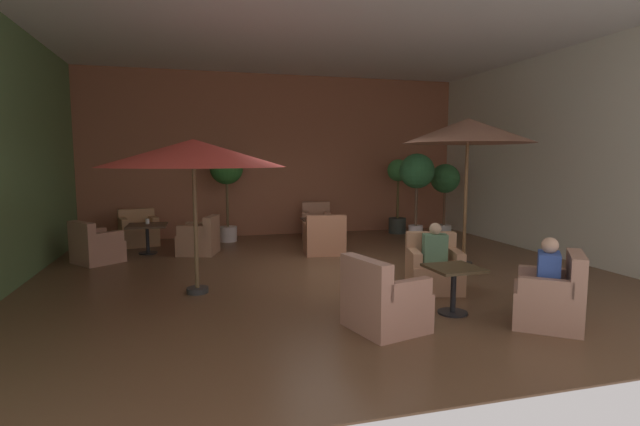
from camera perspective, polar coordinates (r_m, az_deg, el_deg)
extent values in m
cube|color=brown|center=(8.30, 0.83, -7.34)|extent=(9.90, 9.12, 0.02)
cube|color=#9F5D42|center=(12.47, -4.94, 6.90)|extent=(9.90, 0.08, 4.13)
cube|color=silver|center=(10.53, 27.64, 6.26)|extent=(0.08, 9.12, 4.13)
cube|color=silver|center=(8.35, 0.88, 21.68)|extent=(9.90, 9.12, 0.06)
cylinder|color=black|center=(10.63, -20.00, -4.54)|extent=(0.38, 0.38, 0.02)
cylinder|color=black|center=(10.58, -20.06, -3.07)|extent=(0.07, 0.07, 0.58)
cube|color=#473223|center=(10.54, -20.12, -1.42)|extent=(0.80, 0.80, 0.03)
cube|color=tan|center=(10.22, -14.45, -3.63)|extent=(0.93, 0.90, 0.43)
cube|color=tan|center=(10.08, -12.94, -1.41)|extent=(0.37, 0.72, 0.38)
cube|color=tan|center=(9.93, -15.20, -2.09)|extent=(0.60, 0.33, 0.21)
cube|color=tan|center=(10.44, -14.27, -1.64)|extent=(0.60, 0.33, 0.21)
cube|color=tan|center=(11.64, -20.97, -2.55)|extent=(0.95, 0.91, 0.46)
cube|color=tan|center=(11.87, -21.27, -0.40)|extent=(0.81, 0.36, 0.36)
cube|color=tan|center=(11.61, -19.41, -0.90)|extent=(0.28, 0.59, 0.19)
cube|color=tan|center=(11.51, -22.61, -1.09)|extent=(0.28, 0.59, 0.19)
cube|color=tan|center=(10.06, -25.18, -4.27)|extent=(1.05, 1.05, 0.41)
cube|color=tan|center=(9.86, -26.78, -2.15)|extent=(0.59, 0.69, 0.41)
cube|color=tan|center=(10.30, -25.88, -2.32)|extent=(0.54, 0.46, 0.21)
cube|color=tan|center=(9.76, -24.20, -2.70)|extent=(0.54, 0.46, 0.21)
cylinder|color=black|center=(10.96, -0.35, -3.82)|extent=(0.34, 0.34, 0.02)
cylinder|color=black|center=(10.91, -0.35, -2.39)|extent=(0.07, 0.07, 0.58)
cube|color=#4A3325|center=(10.87, -0.35, -0.79)|extent=(0.71, 0.71, 0.03)
cube|color=#C07A57|center=(9.94, 0.49, -3.78)|extent=(0.89, 0.81, 0.40)
cube|color=#C07A57|center=(9.60, 0.77, -1.60)|extent=(0.82, 0.25, 0.44)
cube|color=#C07A57|center=(9.88, -1.50, -1.96)|extent=(0.19, 0.58, 0.24)
cube|color=#C07A57|center=(9.99, 2.39, -1.87)|extent=(0.19, 0.58, 0.24)
cube|color=#B2785B|center=(11.91, -0.45, -1.97)|extent=(0.86, 0.90, 0.44)
cube|color=#B2785B|center=(12.15, -0.47, 0.29)|extent=(0.72, 0.33, 0.44)
cube|color=#B2785B|center=(11.84, 0.89, -0.41)|extent=(0.28, 0.61, 0.23)
cube|color=#B2785B|center=(11.83, -1.78, -0.42)|extent=(0.28, 0.61, 0.23)
cylinder|color=black|center=(6.45, 15.69, -11.47)|extent=(0.38, 0.38, 0.02)
cylinder|color=black|center=(6.37, 15.76, -9.10)|extent=(0.07, 0.07, 0.58)
cube|color=#473721|center=(6.30, 15.85, -6.42)|extent=(0.64, 0.64, 0.03)
cube|color=tan|center=(6.36, 25.63, -10.16)|extent=(1.05, 1.05, 0.45)
cube|color=tan|center=(6.27, 28.47, -6.32)|extent=(0.59, 0.69, 0.45)
cube|color=tan|center=(5.97, 25.52, -8.06)|extent=(0.53, 0.45, 0.19)
cube|color=tan|center=(6.58, 25.29, -6.72)|extent=(0.53, 0.45, 0.19)
cube|color=tan|center=(7.41, 13.58, -7.50)|extent=(0.94, 0.93, 0.41)
cube|color=tan|center=(7.60, 13.18, -3.86)|extent=(0.77, 0.37, 0.43)
cube|color=tan|center=(7.38, 16.09, -5.16)|extent=(0.29, 0.60, 0.21)
cube|color=tan|center=(7.24, 11.30, -5.25)|extent=(0.29, 0.60, 0.21)
cube|color=tan|center=(5.69, 7.96, -11.47)|extent=(0.94, 0.97, 0.45)
cube|color=tan|center=(5.40, 5.53, -7.65)|extent=(0.37, 0.82, 0.41)
cube|color=tan|center=(5.89, 6.28, -7.54)|extent=(0.61, 0.27, 0.20)
cube|color=tan|center=(5.37, 10.64, -8.99)|extent=(0.61, 0.27, 0.20)
cylinder|color=#2D2D2D|center=(9.22, 16.88, -5.91)|extent=(0.32, 0.32, 0.08)
cylinder|color=brown|center=(9.03, 17.15, 2.10)|extent=(0.06, 0.06, 2.66)
cone|color=#9E6B54|center=(9.02, 17.40, 9.44)|extent=(2.33, 2.33, 0.45)
cylinder|color=#2D2D2D|center=(7.35, -14.54, -8.98)|extent=(0.32, 0.32, 0.08)
cylinder|color=brown|center=(7.15, -14.78, -0.70)|extent=(0.06, 0.06, 2.21)
cone|color=#C43A31|center=(7.09, -15.01, 7.00)|extent=(2.66, 2.66, 0.40)
cylinder|color=silver|center=(11.33, 11.43, -2.56)|extent=(0.33, 0.33, 0.43)
cylinder|color=brown|center=(11.24, 11.51, 0.87)|extent=(0.06, 0.06, 0.93)
sphere|color=#2C693A|center=(11.19, 11.60, 4.98)|extent=(0.81, 0.81, 0.81)
cylinder|color=silver|center=(12.36, 14.67, -2.14)|extent=(0.38, 0.38, 0.33)
cylinder|color=brown|center=(12.28, 14.75, 0.60)|extent=(0.06, 0.06, 0.86)
sphere|color=#2D6735|center=(12.23, 14.85, 4.04)|extent=(0.72, 0.72, 0.72)
cylinder|color=beige|center=(11.64, -11.03, -2.49)|extent=(0.43, 0.43, 0.36)
cylinder|color=brown|center=(11.55, -11.11, 1.03)|extent=(0.06, 0.06, 1.08)
sphere|color=#296527|center=(11.50, -11.21, 5.38)|extent=(0.79, 0.79, 0.79)
cylinder|color=#323731|center=(12.83, 9.29, -1.50)|extent=(0.46, 0.46, 0.41)
cylinder|color=brown|center=(12.75, 9.35, 1.69)|extent=(0.06, 0.06, 1.02)
sphere|color=#3F9046|center=(12.71, 9.41, 5.10)|extent=(0.58, 0.58, 0.58)
cube|color=#3451A6|center=(6.25, 25.83, -6.28)|extent=(0.43, 0.46, 0.43)
sphere|color=tan|center=(6.19, 25.97, -3.53)|extent=(0.19, 0.19, 0.19)
cube|color=#527957|center=(7.32, 13.67, -4.22)|extent=(0.39, 0.30, 0.45)
sphere|color=tan|center=(7.27, 13.73, -1.86)|extent=(0.18, 0.18, 0.18)
cylinder|color=white|center=(10.66, -20.07, -0.94)|extent=(0.08, 0.08, 0.11)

